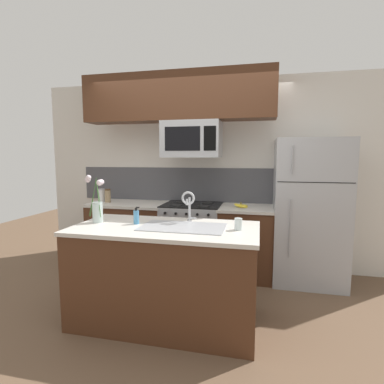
# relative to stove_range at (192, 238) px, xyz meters

# --- Properties ---
(ground_plane) EXTENTS (10.00, 10.00, 0.00)m
(ground_plane) POSITION_rel_stove_range_xyz_m (-0.00, -0.90, -0.46)
(ground_plane) COLOR brown
(rear_partition) EXTENTS (5.20, 0.10, 2.60)m
(rear_partition) POSITION_rel_stove_range_xyz_m (0.30, 0.38, 0.84)
(rear_partition) COLOR silver
(rear_partition) RESTS_ON ground
(splash_band) EXTENTS (3.51, 0.01, 0.48)m
(splash_band) POSITION_rel_stove_range_xyz_m (-0.00, 0.32, 0.69)
(splash_band) COLOR #4C4C51
(splash_band) RESTS_ON rear_partition
(back_counter_left) EXTENTS (1.07, 0.65, 0.91)m
(back_counter_left) POSITION_rel_stove_range_xyz_m (-0.90, 0.00, -0.01)
(back_counter_left) COLOR #4C2B19
(back_counter_left) RESTS_ON ground
(back_counter_right) EXTENTS (0.70, 0.65, 0.91)m
(back_counter_right) POSITION_rel_stove_range_xyz_m (0.71, 0.00, -0.01)
(back_counter_right) COLOR #4C2B19
(back_counter_right) RESTS_ON ground
(stove_range) EXTENTS (0.76, 0.64, 0.93)m
(stove_range) POSITION_rel_stove_range_xyz_m (0.00, 0.00, 0.00)
(stove_range) COLOR #A8AAAF
(stove_range) RESTS_ON ground
(microwave) EXTENTS (0.74, 0.40, 0.46)m
(microwave) POSITION_rel_stove_range_xyz_m (0.00, -0.02, 1.31)
(microwave) COLOR #A8AAAF
(upper_cabinet_band) EXTENTS (2.47, 0.34, 0.60)m
(upper_cabinet_band) POSITION_rel_stove_range_xyz_m (-0.19, -0.05, 1.83)
(upper_cabinet_band) COLOR #4C2B19
(refrigerator) EXTENTS (0.84, 0.74, 1.76)m
(refrigerator) POSITION_rel_stove_range_xyz_m (1.46, 0.02, 0.42)
(refrigerator) COLOR #A8AAAF
(refrigerator) RESTS_ON ground
(storage_jar_tall) EXTENTS (0.09, 0.09, 0.18)m
(storage_jar_tall) POSITION_rel_stove_range_xyz_m (-1.32, 0.00, 0.54)
(storage_jar_tall) COLOR silver
(storage_jar_tall) RESTS_ON back_counter_left
(storage_jar_medium) EXTENTS (0.08, 0.08, 0.19)m
(storage_jar_medium) POSITION_rel_stove_range_xyz_m (-1.21, -0.03, 0.54)
(storage_jar_medium) COLOR #997F5B
(storage_jar_medium) RESTS_ON back_counter_left
(banana_bunch) EXTENTS (0.19, 0.15, 0.08)m
(banana_bunch) POSITION_rel_stove_range_xyz_m (0.64, -0.06, 0.47)
(banana_bunch) COLOR yellow
(banana_bunch) RESTS_ON back_counter_right
(island_counter) EXTENTS (1.70, 0.85, 0.91)m
(island_counter) POSITION_rel_stove_range_xyz_m (0.03, -1.25, -0.01)
(island_counter) COLOR #4C2B19
(island_counter) RESTS_ON ground
(kitchen_sink) EXTENTS (0.76, 0.44, 0.16)m
(kitchen_sink) POSITION_rel_stove_range_xyz_m (0.20, -1.25, 0.38)
(kitchen_sink) COLOR #ADAFB5
(kitchen_sink) RESTS_ON island_counter
(sink_faucet) EXTENTS (0.14, 0.14, 0.31)m
(sink_faucet) POSITION_rel_stove_range_xyz_m (0.20, -1.03, 0.65)
(sink_faucet) COLOR #B7BABF
(sink_faucet) RESTS_ON island_counter
(dish_soap_bottle) EXTENTS (0.06, 0.05, 0.16)m
(dish_soap_bottle) POSITION_rel_stove_range_xyz_m (-0.27, -1.21, 0.52)
(dish_soap_bottle) COLOR #4C93C6
(dish_soap_bottle) RESTS_ON island_counter
(drinking_glass) EXTENTS (0.07, 0.07, 0.10)m
(drinking_glass) POSITION_rel_stove_range_xyz_m (0.69, -1.24, 0.50)
(drinking_glass) COLOR silver
(drinking_glass) RESTS_ON island_counter
(flower_vase) EXTENTS (0.19, 0.18, 0.46)m
(flower_vase) POSITION_rel_stove_range_xyz_m (-0.67, -1.23, 0.60)
(flower_vase) COLOR silver
(flower_vase) RESTS_ON island_counter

